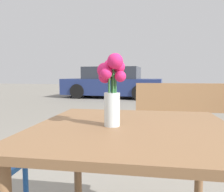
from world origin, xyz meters
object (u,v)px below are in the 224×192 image
object	(u,v)px
table_front	(133,147)
bench_near	(189,109)
flower_vase	(111,86)
parked_car	(112,83)

from	to	relation	value
table_front	bench_near	size ratio (longest dim) A/B	0.61
flower_vase	bench_near	size ratio (longest dim) A/B	0.20
bench_near	parked_car	world-z (taller)	parked_car
bench_near	parked_car	distance (m)	6.23
table_front	parked_car	distance (m)	8.37
flower_vase	bench_near	distance (m)	2.57
table_front	flower_vase	bearing A→B (deg)	-162.39
flower_vase	bench_near	world-z (taller)	flower_vase
flower_vase	parked_car	size ratio (longest dim) A/B	0.08
parked_car	bench_near	bearing A→B (deg)	-64.91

